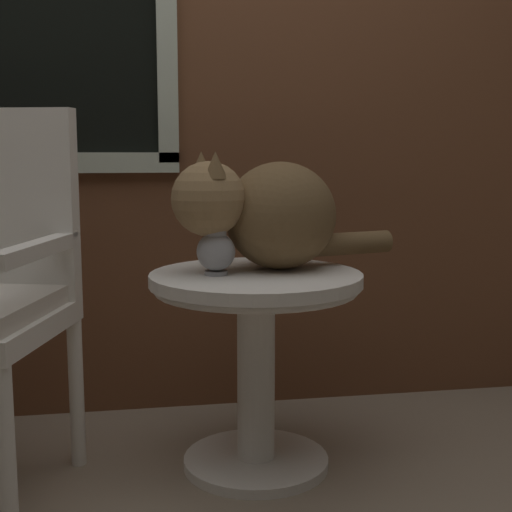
# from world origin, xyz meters

# --- Properties ---
(ground_plane) EXTENTS (6.00, 6.00, 0.00)m
(ground_plane) POSITION_xyz_m (0.00, 0.00, 0.00)
(ground_plane) COLOR gray
(back_wall) EXTENTS (4.00, 0.07, 2.60)m
(back_wall) POSITION_xyz_m (-0.01, 0.73, 1.30)
(back_wall) COLOR brown
(back_wall) RESTS_ON ground_plane
(wicker_side_table) EXTENTS (0.62, 0.62, 0.59)m
(wicker_side_table) POSITION_xyz_m (0.26, 0.16, 0.42)
(wicker_side_table) COLOR silver
(wicker_side_table) RESTS_ON ground_plane
(cat) EXTENTS (0.71, 0.39, 0.35)m
(cat) POSITION_xyz_m (0.30, 0.22, 0.76)
(cat) COLOR brown
(cat) RESTS_ON wicker_side_table
(pewter_vase_with_ivy) EXTENTS (0.11, 0.11, 0.26)m
(pewter_vase_with_ivy) POSITION_xyz_m (0.14, 0.15, 0.68)
(pewter_vase_with_ivy) COLOR #99999E
(pewter_vase_with_ivy) RESTS_ON wicker_side_table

